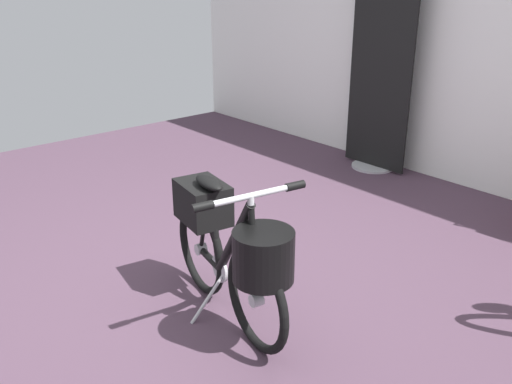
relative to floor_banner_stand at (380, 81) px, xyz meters
name	(u,v)px	position (x,y,z in m)	size (l,w,h in m)	color
ground_plane	(201,303)	(0.75, -2.35, -0.75)	(6.56, 6.56, 0.00)	#473342
back_wall	(494,6)	(0.75, 0.24, 0.60)	(6.56, 0.10, 2.69)	white
floor_banner_stand	(380,81)	(0.00, 0.00, 0.00)	(0.60, 0.36, 1.66)	#B7B7BC
folding_bike_foreground	(230,247)	(0.97, -2.32, -0.35)	(1.03, 0.53, 0.74)	black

